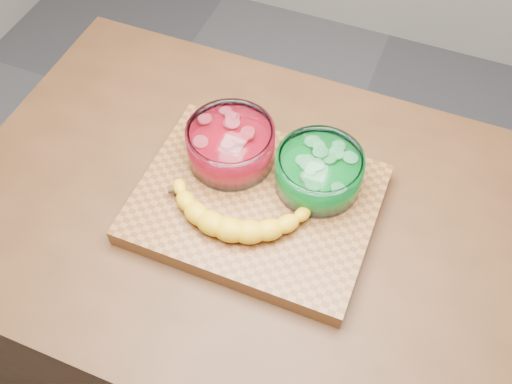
% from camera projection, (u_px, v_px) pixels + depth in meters
% --- Properties ---
extents(ground, '(3.50, 3.50, 0.00)m').
position_uv_depth(ground, '(256.00, 362.00, 1.85)').
color(ground, '#555459').
rests_on(ground, ground).
extents(counter, '(1.20, 0.80, 0.90)m').
position_uv_depth(counter, '(256.00, 305.00, 1.48)').
color(counter, '#482A15').
rests_on(counter, ground).
extents(cutting_board, '(0.45, 0.35, 0.04)m').
position_uv_depth(cutting_board, '(256.00, 204.00, 1.10)').
color(cutting_board, brown).
rests_on(cutting_board, counter).
extents(bowl_red, '(0.17, 0.17, 0.08)m').
position_uv_depth(bowl_red, '(231.00, 145.00, 1.11)').
color(bowl_red, white).
rests_on(bowl_red, cutting_board).
extents(bowl_green, '(0.17, 0.17, 0.08)m').
position_uv_depth(bowl_green, '(319.00, 172.00, 1.07)').
color(bowl_green, white).
rests_on(bowl_green, cutting_board).
extents(banana, '(0.30, 0.15, 0.04)m').
position_uv_depth(banana, '(235.00, 211.00, 1.04)').
color(banana, gold).
rests_on(banana, cutting_board).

